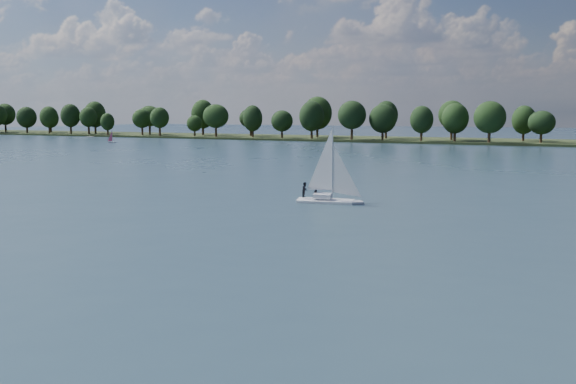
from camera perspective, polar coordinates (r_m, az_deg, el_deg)
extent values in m
plane|color=#233342|center=(116.87, 17.49, 1.74)|extent=(700.00, 700.00, 0.00)
cube|color=black|center=(228.01, 21.80, 4.02)|extent=(660.00, 40.00, 1.50)
cube|color=silver|center=(73.07, 3.47, -0.99)|extent=(7.18, 3.28, 0.82)
cube|color=silver|center=(72.96, 3.47, -0.35)|extent=(2.24, 1.60, 0.51)
cylinder|color=silver|center=(72.56, 3.50, 2.64)|extent=(0.12, 0.12, 8.16)
imported|color=black|center=(73.70, 2.50, 0.21)|extent=(0.53, 0.71, 1.76)
imported|color=black|center=(73.54, 1.52, 0.20)|extent=(0.72, 0.90, 1.76)
cube|color=silver|center=(227.31, -15.35, 4.27)|extent=(2.75, 2.65, 0.44)
cylinder|color=silver|center=(227.22, -15.37, 4.82)|extent=(0.08, 0.08, 3.92)
cube|color=slate|center=(280.84, -17.22, 4.69)|extent=(4.01, 2.03, 0.50)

